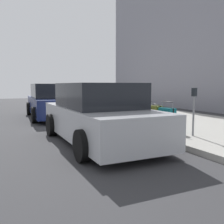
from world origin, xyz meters
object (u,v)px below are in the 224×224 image
Objects in this scene: bollard_post at (102,106)px; suitcase_olive_1 at (156,117)px; suitcase_black_4 at (130,114)px; suitcase_maroon_5 at (127,113)px; suitcase_teal_0 at (167,119)px; fire_hydrant at (110,108)px; parking_meter at (194,105)px; parked_car_navy_1 at (52,102)px; suitcase_navy_2 at (148,117)px; suitcase_red_6 at (121,113)px; parked_car_silver_0 at (98,115)px; suitcase_silver_3 at (140,117)px.

suitcase_olive_1 is at bearing -177.14° from bollard_post.
suitcase_maroon_5 is at bearing -15.43° from suitcase_black_4.
suitcase_teal_0 is at bearing -179.80° from suitcase_maroon_5.
suitcase_black_4 is 1.23× the size of fire_hydrant.
parking_meter is (-4.71, -0.25, 0.44)m from fire_hydrant.
parking_meter is 6.87m from parked_car_navy_1.
suitcase_black_4 reaches higher than suitcase_navy_2.
suitcase_teal_0 is at bearing -158.81° from parked_car_navy_1.
parked_car_navy_1 reaches higher than fire_hydrant.
parking_meter is (-3.31, -0.19, 0.56)m from suitcase_maroon_5.
suitcase_red_6 is 3.45m from parked_car_navy_1.
suitcase_navy_2 is 1.12× the size of fire_hydrant.
suitcase_teal_0 is 2.18m from parked_car_silver_0.
parked_car_silver_0 reaches higher than suitcase_black_4.
parked_car_silver_0 is (-4.35, 1.95, 0.19)m from bollard_post.
suitcase_red_6 is at bearing 0.78° from suitcase_teal_0.
fire_hydrant is at bearing -164.54° from bollard_post.
suitcase_navy_2 reaches higher than suitcase_silver_3.
suitcase_silver_3 is 0.16× the size of parked_car_silver_0.
suitcase_maroon_5 is 3.25m from parked_car_silver_0.
fire_hydrant is 0.16× the size of parked_car_navy_1.
suitcase_red_6 is (0.45, 0.03, -0.01)m from suitcase_maroon_5.
fire_hydrant is 2.74m from parked_car_navy_1.
suitcase_black_4 reaches higher than suitcase_teal_0.
suitcase_red_6 is at bearing -173.19° from bollard_post.
suitcase_navy_2 reaches higher than suitcase_red_6.
fire_hydrant is 0.16× the size of parked_car_silver_0.
parked_car_navy_1 is at bearing 38.27° from suitcase_red_6.
suitcase_teal_0 is 1.24× the size of suitcase_silver_3.
fire_hydrant is at bearing 1.67° from suitcase_red_6.
suitcase_red_6 is 0.59× the size of parking_meter.
parked_car_navy_1 is (2.69, 2.13, 0.33)m from suitcase_red_6.
suitcase_black_4 is at bearing 3.97° from suitcase_teal_0.
suitcase_maroon_5 is at bearing 3.31° from parking_meter.
parked_car_navy_1 reaches higher than suitcase_olive_1.
suitcase_navy_2 is 1.89m from suitcase_red_6.
bollard_post is at bearing 6.81° from suitcase_red_6.
parking_meter is 2.53m from parked_car_silver_0.
suitcase_navy_2 reaches higher than fire_hydrant.
parked_car_silver_0 is at bearing 151.13° from fire_hydrant.
bollard_post is at bearing 2.86° from suitcase_olive_1.
suitcase_teal_0 reaches higher than suitcase_navy_2.
fire_hydrant is (2.34, 0.04, 0.13)m from suitcase_silver_3.
suitcase_navy_2 is 1.16× the size of suitcase_silver_3.
suitcase_silver_3 is 0.94× the size of suitcase_maroon_5.
parked_car_navy_1 is at bearing 22.91° from suitcase_olive_1.
suitcase_silver_3 is 0.96× the size of fire_hydrant.
suitcase_teal_0 is 3.84m from fire_hydrant.
parking_meter is at bearing -171.52° from suitcase_olive_1.
parking_meter is (-2.37, -0.21, 0.57)m from suitcase_silver_3.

